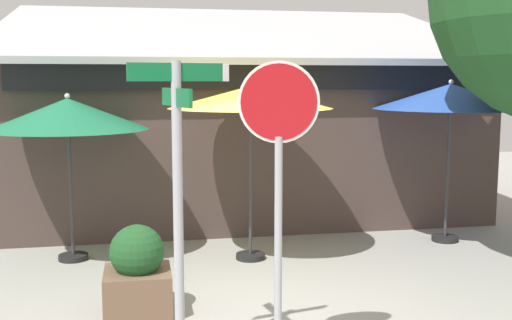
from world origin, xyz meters
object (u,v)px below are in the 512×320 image
(stop_sign, at_px, (279,162))
(patio_umbrella_royal_blue_right, at_px, (450,97))
(patio_umbrella_mustard_center, at_px, (250,99))
(patio_umbrella_forest_green_left, at_px, (68,115))
(street_sign_post, at_px, (178,185))
(sidewalk_planter, at_px, (137,274))

(stop_sign, bearing_deg, patio_umbrella_royal_blue_right, 47.19)
(patio_umbrella_mustard_center, bearing_deg, patio_umbrella_forest_green_left, 170.28)
(patio_umbrella_mustard_center, bearing_deg, street_sign_post, -110.19)
(stop_sign, bearing_deg, sidewalk_planter, 126.11)
(patio_umbrella_forest_green_left, bearing_deg, stop_sign, -61.76)
(patio_umbrella_mustard_center, distance_m, patio_umbrella_royal_blue_right, 3.44)
(street_sign_post, relative_size, sidewalk_planter, 2.72)
(stop_sign, bearing_deg, patio_umbrella_forest_green_left, 118.24)
(patio_umbrella_royal_blue_right, bearing_deg, patio_umbrella_mustard_center, -172.82)
(patio_umbrella_forest_green_left, bearing_deg, patio_umbrella_mustard_center, -9.72)
(street_sign_post, distance_m, patio_umbrella_royal_blue_right, 6.16)
(patio_umbrella_mustard_center, relative_size, sidewalk_planter, 2.54)
(street_sign_post, bearing_deg, patio_umbrella_mustard_center, 69.81)
(street_sign_post, xyz_separation_m, patio_umbrella_mustard_center, (1.29, 3.50, 0.66))
(street_sign_post, bearing_deg, patio_umbrella_royal_blue_right, 39.92)
(patio_umbrella_royal_blue_right, relative_size, sidewalk_planter, 2.56)
(patio_umbrella_mustard_center, xyz_separation_m, patio_umbrella_royal_blue_right, (3.41, 0.43, -0.01))
(patio_umbrella_royal_blue_right, bearing_deg, sidewalk_planter, -154.84)
(patio_umbrella_mustard_center, bearing_deg, sidewalk_planter, -130.55)
(patio_umbrella_forest_green_left, height_order, patio_umbrella_mustard_center, patio_umbrella_mustard_center)
(street_sign_post, relative_size, patio_umbrella_mustard_center, 1.07)
(patio_umbrella_forest_green_left, relative_size, patio_umbrella_mustard_center, 0.93)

